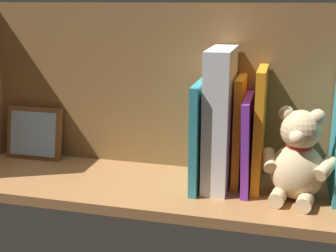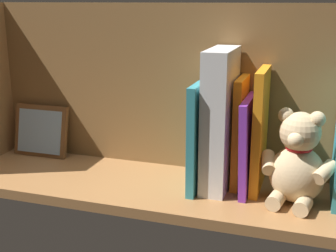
% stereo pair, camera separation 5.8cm
% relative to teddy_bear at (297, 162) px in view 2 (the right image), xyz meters
% --- Properties ---
extents(ground_plane, '(1.01, 0.28, 0.02)m').
position_rel_teddy_bear_xyz_m(ground_plane, '(0.27, -0.01, -0.09)').
color(ground_plane, '#9E6B3D').
extents(shelf_back_panel, '(1.01, 0.02, 0.39)m').
position_rel_teddy_bear_xyz_m(shelf_back_panel, '(0.27, -0.13, 0.11)').
color(shelf_back_panel, brown).
rests_on(shelf_back_panel, ground_plane).
extents(teddy_bear, '(0.15, 0.14, 0.19)m').
position_rel_teddy_bear_xyz_m(teddy_bear, '(0.00, 0.00, 0.00)').
color(teddy_bear, '#D1B284').
rests_on(teddy_bear, ground_plane).
extents(book_3, '(0.02, 0.14, 0.26)m').
position_rel_teddy_bear_xyz_m(book_3, '(0.08, -0.05, 0.05)').
color(book_3, orange).
rests_on(book_3, ground_plane).
extents(book_4, '(0.02, 0.16, 0.20)m').
position_rel_teddy_bear_xyz_m(book_4, '(0.10, -0.04, 0.02)').
color(book_4, purple).
rests_on(book_4, ground_plane).
extents(book_5, '(0.02, 0.11, 0.24)m').
position_rel_teddy_bear_xyz_m(book_5, '(0.12, -0.06, 0.03)').
color(book_5, orange).
rests_on(book_5, ground_plane).
extents(dictionary_thick_white, '(0.05, 0.16, 0.30)m').
position_rel_teddy_bear_xyz_m(dictionary_thick_white, '(0.16, -0.04, 0.07)').
color(dictionary_thick_white, white).
rests_on(dictionary_thick_white, ground_plane).
extents(book_6, '(0.02, 0.17, 0.23)m').
position_rel_teddy_bear_xyz_m(book_6, '(0.20, -0.03, 0.03)').
color(book_6, teal).
rests_on(book_6, ground_plane).
extents(picture_frame_leaning, '(0.15, 0.04, 0.13)m').
position_rel_teddy_bear_xyz_m(picture_frame_leaning, '(0.65, -0.09, -0.02)').
color(picture_frame_leaning, brown).
rests_on(picture_frame_leaning, ground_plane).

